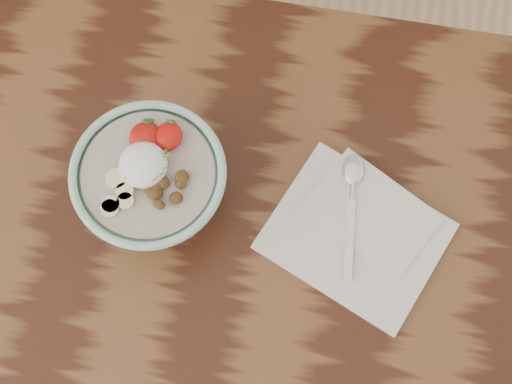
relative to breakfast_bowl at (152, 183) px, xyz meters
The scene contains 4 objects.
table 21.47cm from the breakfast_bowl, 47.71° to the right, with size 160.00×90.00×75.00cm.
breakfast_bowl is the anchor object (origin of this frame).
napkin 29.37cm from the breakfast_bowl, ahead, with size 28.30×25.97×1.41cm.
spoon 27.93cm from the breakfast_bowl, 11.99° to the left, with size 3.51×18.40×0.96cm.
Camera 1 is at (9.26, -16.72, 171.98)cm, focal length 50.00 mm.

